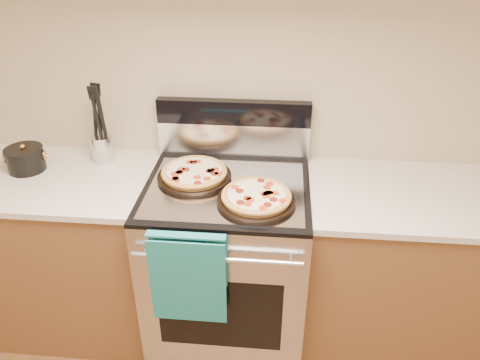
# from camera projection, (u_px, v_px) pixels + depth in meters

# --- Properties ---
(wall_back) EXTENTS (4.00, 0.00, 4.00)m
(wall_back) POSITION_uv_depth(u_px,v_px,m) (234.00, 72.00, 2.23)
(wall_back) COLOR #C7B190
(wall_back) RESTS_ON ground
(range_body) EXTENTS (0.76, 0.68, 0.90)m
(range_body) POSITION_uv_depth(u_px,v_px,m) (228.00, 265.00, 2.38)
(range_body) COLOR #B7B7BC
(range_body) RESTS_ON ground
(oven_window) EXTENTS (0.56, 0.01, 0.40)m
(oven_window) POSITION_uv_depth(u_px,v_px,m) (220.00, 314.00, 2.09)
(oven_window) COLOR black
(oven_window) RESTS_ON range_body
(cooktop) EXTENTS (0.76, 0.68, 0.02)m
(cooktop) POSITION_uv_depth(u_px,v_px,m) (227.00, 188.00, 2.15)
(cooktop) COLOR black
(cooktop) RESTS_ON range_body
(backsplash_lower) EXTENTS (0.76, 0.06, 0.18)m
(backsplash_lower) POSITION_uv_depth(u_px,v_px,m) (234.00, 140.00, 2.37)
(backsplash_lower) COLOR silver
(backsplash_lower) RESTS_ON cooktop
(backsplash_upper) EXTENTS (0.76, 0.06, 0.12)m
(backsplash_upper) POSITION_uv_depth(u_px,v_px,m) (234.00, 112.00, 2.29)
(backsplash_upper) COLOR black
(backsplash_upper) RESTS_ON backsplash_lower
(oven_handle) EXTENTS (0.70, 0.03, 0.03)m
(oven_handle) POSITION_uv_depth(u_px,v_px,m) (216.00, 259.00, 1.88)
(oven_handle) COLOR silver
(oven_handle) RESTS_ON range_body
(dish_towel) EXTENTS (0.32, 0.05, 0.42)m
(dish_towel) POSITION_uv_depth(u_px,v_px,m) (189.00, 276.00, 1.94)
(dish_towel) COLOR teal
(dish_towel) RESTS_ON oven_handle
(foil_sheet) EXTENTS (0.70, 0.55, 0.01)m
(foil_sheet) POSITION_uv_depth(u_px,v_px,m) (226.00, 189.00, 2.12)
(foil_sheet) COLOR gray
(foil_sheet) RESTS_ON cooktop
(cabinet_left) EXTENTS (1.00, 0.62, 0.88)m
(cabinet_left) POSITION_uv_depth(u_px,v_px,m) (65.00, 253.00, 2.48)
(cabinet_left) COLOR brown
(cabinet_left) RESTS_ON ground
(countertop_left) EXTENTS (1.02, 0.64, 0.03)m
(countertop_left) POSITION_uv_depth(u_px,v_px,m) (47.00, 179.00, 2.26)
(countertop_left) COLOR beige
(countertop_left) RESTS_ON cabinet_left
(cabinet_right) EXTENTS (1.00, 0.62, 0.88)m
(cabinet_right) POSITION_uv_depth(u_px,v_px,m) (403.00, 274.00, 2.34)
(cabinet_right) COLOR brown
(cabinet_right) RESTS_ON ground
(countertop_right) EXTENTS (1.02, 0.64, 0.03)m
(countertop_right) POSITION_uv_depth(u_px,v_px,m) (421.00, 197.00, 2.12)
(countertop_right) COLOR beige
(countertop_right) RESTS_ON cabinet_right
(pepperoni_pizza_back) EXTENTS (0.38, 0.38, 0.05)m
(pepperoni_pizza_back) POSITION_uv_depth(u_px,v_px,m) (194.00, 174.00, 2.19)
(pepperoni_pizza_back) COLOR #BB7739
(pepperoni_pizza_back) RESTS_ON foil_sheet
(pepperoni_pizza_front) EXTENTS (0.39, 0.39, 0.05)m
(pepperoni_pizza_front) POSITION_uv_depth(u_px,v_px,m) (256.00, 198.00, 2.01)
(pepperoni_pizza_front) COLOR #BB7739
(pepperoni_pizza_front) RESTS_ON foil_sheet
(utensil_crock) EXTENTS (0.11, 0.11, 0.14)m
(utensil_crock) POSITION_uv_depth(u_px,v_px,m) (103.00, 148.00, 2.36)
(utensil_crock) COLOR silver
(utensil_crock) RESTS_ON countertop_left
(saucepan) EXTENTS (0.22, 0.22, 0.11)m
(saucepan) POSITION_uv_depth(u_px,v_px,m) (26.00, 160.00, 2.28)
(saucepan) COLOR black
(saucepan) RESTS_ON countertop_left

